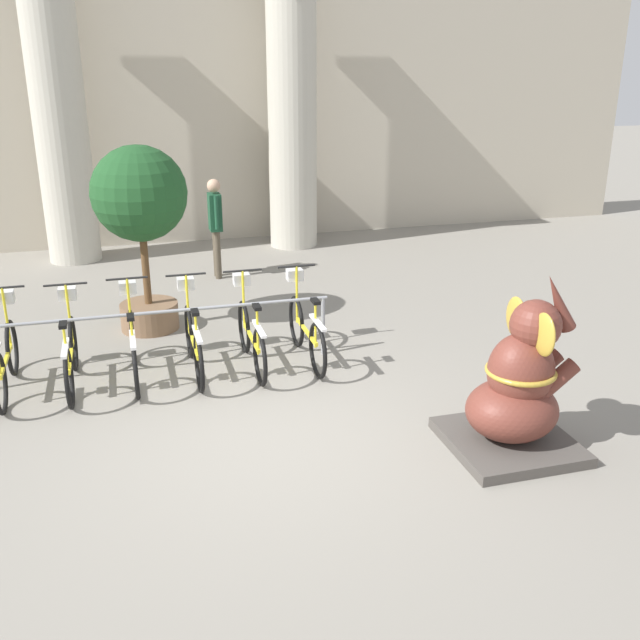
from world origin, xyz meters
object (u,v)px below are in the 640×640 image
(bicycle_2, at_px, (133,345))
(bicycle_3, at_px, (193,340))
(bicycle_5, at_px, (306,328))
(person_pedestrian, at_px, (215,219))
(potted_tree, at_px, (140,207))
(bicycle_1, at_px, (71,352))
(bicycle_0, at_px, (6,357))
(bicycle_4, at_px, (251,334))
(elephant_statue, at_px, (518,390))

(bicycle_2, bearing_deg, bicycle_3, -2.43)
(bicycle_5, relative_size, person_pedestrian, 1.01)
(bicycle_5, relative_size, potted_tree, 0.68)
(bicycle_1, bearing_deg, bicycle_0, 175.04)
(bicycle_4, distance_m, person_pedestrian, 3.95)
(bicycle_4, height_order, potted_tree, potted_tree)
(bicycle_2, height_order, elephant_statue, elephant_statue)
(bicycle_2, bearing_deg, bicycle_4, -1.67)
(bicycle_3, bearing_deg, person_pedestrian, 77.98)
(potted_tree, bearing_deg, elephant_statue, -53.13)
(bicycle_4, bearing_deg, bicycle_1, -179.61)
(bicycle_1, bearing_deg, bicycle_2, 4.49)
(bicycle_1, bearing_deg, bicycle_4, 0.39)
(bicycle_0, height_order, potted_tree, potted_tree)
(bicycle_1, relative_size, bicycle_5, 1.00)
(bicycle_0, distance_m, bicycle_4, 2.74)
(bicycle_5, bearing_deg, person_pedestrian, 97.94)
(bicycle_0, relative_size, potted_tree, 0.68)
(bicycle_3, relative_size, person_pedestrian, 1.01)
(potted_tree, bearing_deg, bicycle_5, -42.24)
(bicycle_2, height_order, bicycle_3, same)
(bicycle_0, relative_size, bicycle_2, 1.00)
(bicycle_0, xyz_separation_m, bicycle_1, (0.69, -0.06, 0.00))
(bicycle_4, xyz_separation_m, person_pedestrian, (0.14, 3.90, 0.59))
(bicycle_3, xyz_separation_m, potted_tree, (-0.43, 1.64, 1.28))
(bicycle_1, bearing_deg, person_pedestrian, 60.68)
(bicycle_2, xyz_separation_m, person_pedestrian, (1.51, 3.86, 0.59))
(bicycle_4, bearing_deg, bicycle_0, 179.05)
(bicycle_0, height_order, bicycle_1, same)
(bicycle_5, distance_m, elephant_statue, 2.95)
(bicycle_1, distance_m, bicycle_2, 0.69)
(bicycle_1, height_order, bicycle_3, same)
(bicycle_0, distance_m, bicycle_2, 1.37)
(potted_tree, bearing_deg, person_pedestrian, 60.81)
(bicycle_3, bearing_deg, bicycle_1, -178.96)
(person_pedestrian, height_order, potted_tree, potted_tree)
(bicycle_1, bearing_deg, bicycle_3, 1.04)
(bicycle_2, bearing_deg, potted_tree, 80.96)
(bicycle_1, xyz_separation_m, potted_tree, (0.94, 1.67, 1.28))
(person_pedestrian, bearing_deg, bicycle_1, -119.32)
(bicycle_5, height_order, potted_tree, potted_tree)
(elephant_statue, bearing_deg, bicycle_2, 142.60)
(elephant_statue, distance_m, potted_tree, 5.41)
(bicycle_3, bearing_deg, potted_tree, 104.64)
(bicycle_0, height_order, person_pedestrian, person_pedestrian)
(bicycle_2, height_order, person_pedestrian, person_pedestrian)
(bicycle_1, distance_m, elephant_statue, 4.86)
(bicycle_0, bearing_deg, bicycle_2, -0.23)
(bicycle_2, relative_size, elephant_statue, 0.98)
(bicycle_4, height_order, elephant_statue, elephant_statue)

